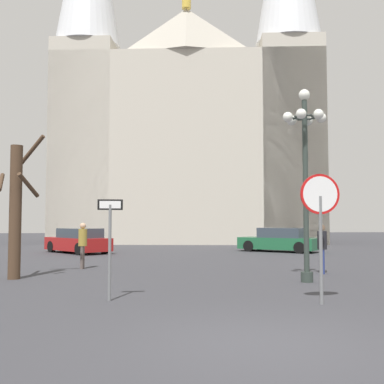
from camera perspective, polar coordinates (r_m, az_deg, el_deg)
name	(u,v)px	position (r m, az deg, el deg)	size (l,w,h in m)	color
ground_plane	(261,344)	(7.26, 8.52, -18.02)	(120.00, 120.00, 0.00)	#38383D
cathedral	(188,118)	(39.44, -0.43, 9.06)	(22.23, 13.58, 32.39)	#BCB5A5
stop_sign	(320,211)	(10.57, 15.48, -2.24)	(0.89, 0.08, 2.85)	slate
one_way_arrow_sign	(110,238)	(10.81, -10.06, -5.53)	(0.57, 0.07, 2.30)	slate
street_lamp	(305,157)	(14.34, 13.73, 4.19)	(1.34, 1.20, 5.78)	#2D3833
bare_tree	(16,208)	(15.54, -20.81, -1.80)	(1.42, 1.50, 4.59)	#473323
parked_car_near_red	(78,241)	(26.67, -13.81, -5.90)	(4.11, 4.50, 1.37)	maroon
parked_car_far_green	(280,240)	(27.41, 10.70, -5.86)	(4.59, 4.10, 1.38)	#1E5B38
pedestrian_walking	(322,244)	(16.56, 15.69, -6.16)	(0.32, 0.32, 1.68)	navy
pedestrian_standing	(83,241)	(18.01, -13.28, -5.86)	(0.32, 0.32, 1.72)	#594C47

